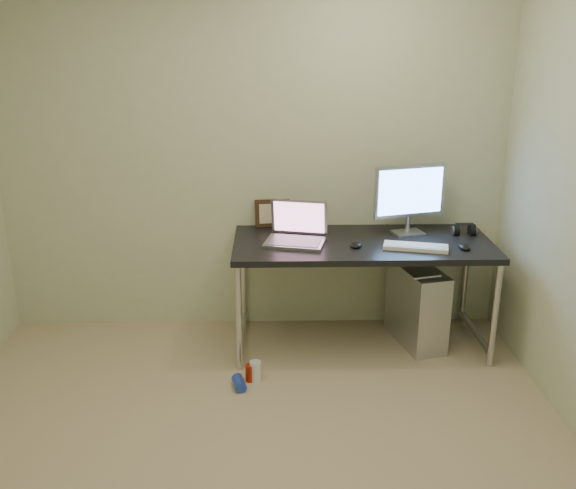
{
  "coord_description": "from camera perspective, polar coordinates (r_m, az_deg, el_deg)",
  "views": [
    {
      "loc": [
        0.15,
        -2.61,
        2.09
      ],
      "look_at": [
        0.23,
        1.03,
        0.85
      ],
      "focal_mm": 40.0,
      "sensor_mm": 36.0,
      "label": 1
    }
  ],
  "objects": [
    {
      "name": "keyboard",
      "position": [
        4.15,
        11.28,
        -0.21
      ],
      "size": [
        0.42,
        0.22,
        0.02
      ],
      "primitive_type": "cube",
      "rotation": [
        0.0,
        0.0,
        -0.24
      ],
      "color": "white",
      "rests_on": "desk"
    },
    {
      "name": "laptop",
      "position": [
        4.19,
        0.76,
        1.08
      ],
      "size": [
        0.44,
        0.38,
        0.26
      ],
      "rotation": [
        0.0,
        0.0,
        -0.23
      ],
      "color": "#A5A6AC",
      "rests_on": "desk"
    },
    {
      "name": "webcam",
      "position": [
        4.47,
        1.74,
        2.58
      ],
      "size": [
        0.04,
        0.03,
        0.12
      ],
      "rotation": [
        0.0,
        0.0,
        0.08
      ],
      "color": "silver",
      "rests_on": "desk"
    },
    {
      "name": "can_white",
      "position": [
        4.05,
        -2.91,
        -11.17
      ],
      "size": [
        0.08,
        0.08,
        0.13
      ],
      "primitive_type": "cylinder",
      "rotation": [
        0.0,
        0.0,
        0.21
      ],
      "color": "white",
      "rests_on": "ground"
    },
    {
      "name": "wall_back",
      "position": [
        4.44,
        -3.18,
        7.9
      ],
      "size": [
        3.5,
        0.02,
        2.5
      ],
      "primitive_type": "cube",
      "color": "beige",
      "rests_on": "ground"
    },
    {
      "name": "mouse_right",
      "position": [
        4.22,
        15.43,
        -0.13
      ],
      "size": [
        0.08,
        0.11,
        0.04
      ],
      "primitive_type": "ellipsoid",
      "rotation": [
        0.0,
        0.0,
        0.08
      ],
      "color": "black",
      "rests_on": "desk"
    },
    {
      "name": "picture_frame",
      "position": [
        4.5,
        -1.4,
        2.81
      ],
      "size": [
        0.25,
        0.1,
        0.2
      ],
      "primitive_type": "cube",
      "rotation": [
        -0.21,
        0.0,
        0.12
      ],
      "color": "black",
      "rests_on": "desk"
    },
    {
      "name": "can_blue",
      "position": [
        4.0,
        -4.37,
        -12.18
      ],
      "size": [
        0.1,
        0.14,
        0.07
      ],
      "primitive_type": "cylinder",
      "rotation": [
        1.57,
        0.0,
        0.26
      ],
      "color": "#223EC0",
      "rests_on": "ground"
    },
    {
      "name": "monitor",
      "position": [
        4.37,
        10.79,
        4.42
      ],
      "size": [
        0.5,
        0.2,
        0.47
      ],
      "rotation": [
        0.0,
        0.0,
        0.27
      ],
      "color": "#A5A6AC",
      "rests_on": "desk"
    },
    {
      "name": "desk",
      "position": [
        4.27,
        6.62,
        -0.65
      ],
      "size": [
        1.7,
        0.74,
        0.75
      ],
      "color": "black",
      "rests_on": "ground"
    },
    {
      "name": "floor",
      "position": [
        3.34,
        -3.73,
        -19.91
      ],
      "size": [
        3.5,
        3.5,
        0.0
      ],
      "primitive_type": "plane",
      "color": "tan",
      "rests_on": "ground"
    },
    {
      "name": "tower_computer",
      "position": [
        4.51,
        11.36,
        -5.31
      ],
      "size": [
        0.35,
        0.57,
        0.58
      ],
      "rotation": [
        0.0,
        0.0,
        0.25
      ],
      "color": "#B6B7BC",
      "rests_on": "ground"
    },
    {
      "name": "headphones",
      "position": [
        4.51,
        15.35,
        1.21
      ],
      "size": [
        0.15,
        0.09,
        0.1
      ],
      "rotation": [
        0.0,
        0.0,
        -0.0
      ],
      "color": "black",
      "rests_on": "desk"
    },
    {
      "name": "can_red",
      "position": [
        4.06,
        -3.38,
        -11.32
      ],
      "size": [
        0.06,
        0.06,
        0.11
      ],
      "primitive_type": "cylinder",
      "rotation": [
        0.0,
        0.0,
        0.06
      ],
      "color": "#AF2108",
      "rests_on": "ground"
    },
    {
      "name": "mouse_left",
      "position": [
        4.13,
        6.07,
        0.09
      ],
      "size": [
        0.1,
        0.13,
        0.04
      ],
      "primitive_type": "ellipsoid",
      "rotation": [
        0.0,
        0.0,
        -0.19
      ],
      "color": "black",
      "rests_on": "desk"
    },
    {
      "name": "cable_a",
      "position": [
        4.72,
        10.11,
        -2.47
      ],
      "size": [
        0.01,
        0.16,
        0.69
      ],
      "primitive_type": "cylinder",
      "rotation": [
        0.21,
        0.0,
        0.0
      ],
      "color": "black",
      "rests_on": "ground"
    },
    {
      "name": "cable_b",
      "position": [
        4.72,
        11.22,
        -2.77
      ],
      "size": [
        0.02,
        0.11,
        0.71
      ],
      "primitive_type": "cylinder",
      "rotation": [
        0.14,
        0.0,
        0.09
      ],
      "color": "black",
      "rests_on": "ground"
    }
  ]
}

